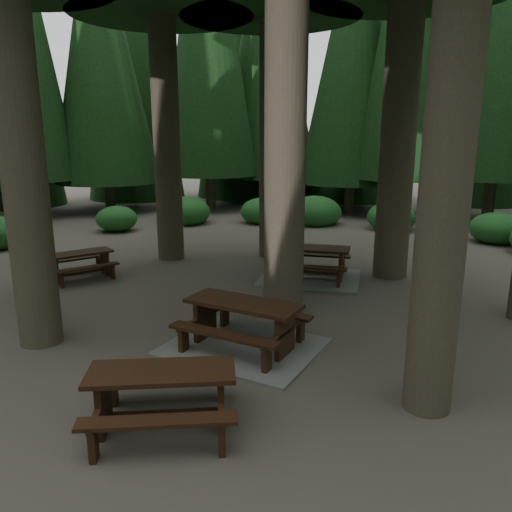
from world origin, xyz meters
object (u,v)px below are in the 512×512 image
at_px(picnic_table_a, 243,332).
at_px(picnic_table_b, 80,261).
at_px(picnic_table_e, 162,390).
at_px(picnic_table_c, 310,268).

relative_size(picnic_table_a, picnic_table_b, 1.32).
height_order(picnic_table_b, picnic_table_e, picnic_table_e).
relative_size(picnic_table_c, picnic_table_e, 1.22).
xyz_separation_m(picnic_table_a, picnic_table_b, (-5.92, 2.32, 0.16)).
height_order(picnic_table_a, picnic_table_c, picnic_table_a).
distance_m(picnic_table_b, picnic_table_c, 6.15).
bearing_deg(picnic_table_e, picnic_table_a, 63.57).
bearing_deg(picnic_table_c, picnic_table_a, -96.64).
xyz_separation_m(picnic_table_a, picnic_table_c, (-0.27, 4.75, -0.01)).
bearing_deg(picnic_table_a, picnic_table_e, -83.29).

